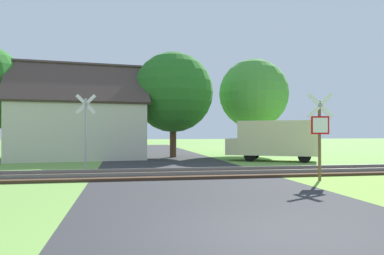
{
  "coord_description": "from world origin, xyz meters",
  "views": [
    {
      "loc": [
        -2.22,
        -5.28,
        1.62
      ],
      "look_at": [
        0.5,
        9.48,
        1.8
      ],
      "focal_mm": 35.0,
      "sensor_mm": 36.0,
      "label": 1
    }
  ],
  "objects_px": {
    "stop_sign_near": "(320,130)",
    "tree_right": "(254,94)",
    "house": "(78,128)",
    "tree_center": "(173,92)",
    "mail_truck": "(274,139)",
    "crossing_sign_far": "(86,126)"
  },
  "relations": [
    {
      "from": "tree_center",
      "to": "tree_right",
      "type": "xyz_separation_m",
      "value": [
        5.97,
        1.44,
        0.17
      ]
    },
    {
      "from": "crossing_sign_far",
      "to": "tree_right",
      "type": "xyz_separation_m",
      "value": [
        10.73,
        8.55,
        2.45
      ]
    },
    {
      "from": "house",
      "to": "tree_right",
      "type": "xyz_separation_m",
      "value": [
        11.85,
        1.55,
        2.46
      ]
    },
    {
      "from": "stop_sign_near",
      "to": "mail_truck",
      "type": "height_order",
      "value": "stop_sign_near"
    },
    {
      "from": "stop_sign_near",
      "to": "tree_center",
      "type": "bearing_deg",
      "value": -64.14
    },
    {
      "from": "stop_sign_near",
      "to": "house",
      "type": "distance_m",
      "value": 15.32
    },
    {
      "from": "house",
      "to": "mail_truck",
      "type": "xyz_separation_m",
      "value": [
        11.04,
        -4.03,
        -0.65
      ]
    },
    {
      "from": "mail_truck",
      "to": "house",
      "type": "bearing_deg",
      "value": 97.11
    },
    {
      "from": "crossing_sign_far",
      "to": "stop_sign_near",
      "type": "bearing_deg",
      "value": -29.34
    },
    {
      "from": "tree_center",
      "to": "mail_truck",
      "type": "distance_m",
      "value": 7.24
    },
    {
      "from": "tree_center",
      "to": "mail_truck",
      "type": "relative_size",
      "value": 1.3
    },
    {
      "from": "stop_sign_near",
      "to": "mail_truck",
      "type": "distance_m",
      "value": 8.46
    },
    {
      "from": "stop_sign_near",
      "to": "tree_center",
      "type": "height_order",
      "value": "tree_center"
    },
    {
      "from": "stop_sign_near",
      "to": "tree_right",
      "type": "xyz_separation_m",
      "value": [
        2.68,
        13.81,
        2.65
      ]
    },
    {
      "from": "tree_center",
      "to": "tree_right",
      "type": "distance_m",
      "value": 6.14
    },
    {
      "from": "tree_center",
      "to": "tree_right",
      "type": "bearing_deg",
      "value": 13.56
    },
    {
      "from": "stop_sign_near",
      "to": "crossing_sign_far",
      "type": "height_order",
      "value": "crossing_sign_far"
    },
    {
      "from": "stop_sign_near",
      "to": "tree_right",
      "type": "distance_m",
      "value": 14.32
    },
    {
      "from": "crossing_sign_far",
      "to": "house",
      "type": "bearing_deg",
      "value": 102.89
    },
    {
      "from": "mail_truck",
      "to": "tree_center",
      "type": "bearing_deg",
      "value": 78.44
    },
    {
      "from": "house",
      "to": "tree_center",
      "type": "xyz_separation_m",
      "value": [
        5.88,
        0.11,
        2.29
      ]
    },
    {
      "from": "tree_center",
      "to": "stop_sign_near",
      "type": "bearing_deg",
      "value": -75.1
    }
  ]
}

